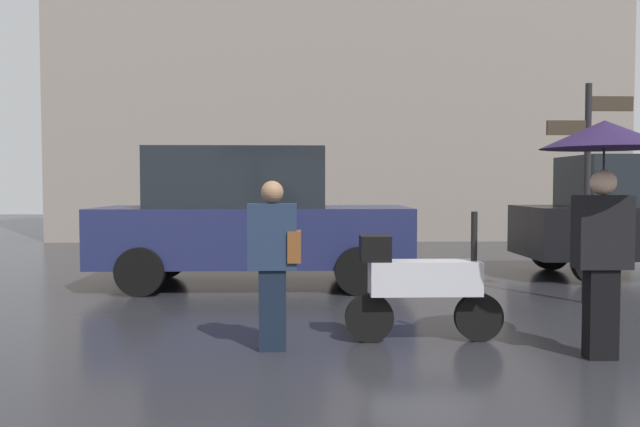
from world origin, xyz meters
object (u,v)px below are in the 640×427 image
object	(u,v)px
pedestrian_with_umbrella	(604,167)
parked_car_left	(249,217)
street_signpost	(588,170)
pedestrian_with_bag	(274,254)
parked_scooter	(419,283)

from	to	relation	value
pedestrian_with_umbrella	parked_car_left	distance (m)	5.25
parked_car_left	street_signpost	bearing A→B (deg)	170.23
pedestrian_with_umbrella	pedestrian_with_bag	world-z (taller)	pedestrian_with_umbrella
pedestrian_with_umbrella	street_signpost	bearing A→B (deg)	21.37
pedestrian_with_bag	parked_car_left	bearing A→B (deg)	178.27
pedestrian_with_bag	street_signpost	distance (m)	4.48
pedestrian_with_umbrella	parked_scooter	size ratio (longest dim) A/B	1.35
parked_scooter	pedestrian_with_umbrella	bearing A→B (deg)	-10.41
pedestrian_with_bag	parked_car_left	distance (m)	3.70
parked_scooter	parked_car_left	bearing A→B (deg)	132.08
street_signpost	parked_car_left	bearing A→B (deg)	161.09
parked_scooter	parked_car_left	distance (m)	3.90
pedestrian_with_bag	parked_car_left	world-z (taller)	parked_car_left
pedestrian_with_bag	street_signpost	size ratio (longest dim) A/B	0.55
parked_car_left	street_signpost	distance (m)	4.64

